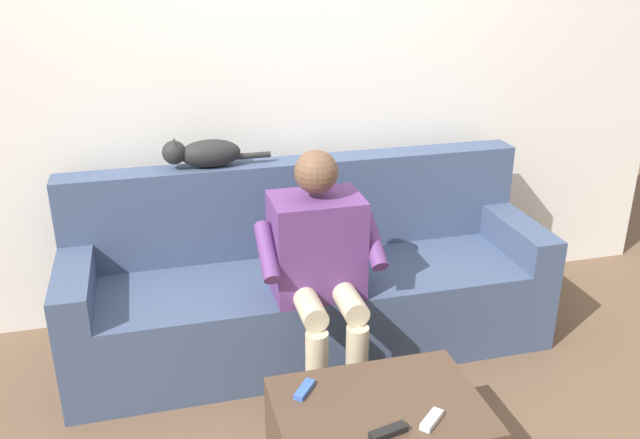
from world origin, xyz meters
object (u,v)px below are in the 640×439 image
object	(u,v)px
remote_black	(388,432)
remote_blue	(304,390)
couch	(308,285)
person_solo_seated	(319,257)
cat_on_backrest	(203,153)
remote_white	(432,420)

from	to	relation	value
remote_black	remote_blue	xyz separation A→B (m)	(0.22, -0.30, -0.00)
couch	person_solo_seated	size ratio (longest dim) A/B	2.14
cat_on_backrest	remote_white	xyz separation A→B (m)	(-0.61, 1.47, -0.59)
couch	remote_black	distance (m)	1.27
person_solo_seated	remote_black	distance (m)	0.96
couch	remote_white	xyz separation A→B (m)	(-0.14, 1.24, 0.09)
remote_black	remote_blue	size ratio (longest dim) A/B	1.17
couch	person_solo_seated	world-z (taller)	person_solo_seated
couch	remote_blue	bearing A→B (deg)	75.49
couch	remote_blue	distance (m)	0.99
couch	remote_white	size ratio (longest dim) A/B	20.41
remote_black	remote_blue	bearing A→B (deg)	113.14
person_solo_seated	remote_white	xyz separation A→B (m)	(-0.17, 0.91, -0.23)
person_solo_seated	remote_white	bearing A→B (deg)	100.44
remote_black	couch	bearing A→B (deg)	75.66
remote_blue	cat_on_backrest	bearing A→B (deg)	-131.60
remote_white	remote_blue	xyz separation A→B (m)	(0.39, -0.28, -0.00)
cat_on_backrest	remote_black	world-z (taller)	cat_on_backrest
remote_blue	remote_black	bearing A→B (deg)	74.20
cat_on_backrest	remote_black	distance (m)	1.66
person_solo_seated	cat_on_backrest	bearing A→B (deg)	-51.67
remote_black	remote_blue	world-z (taller)	remote_black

